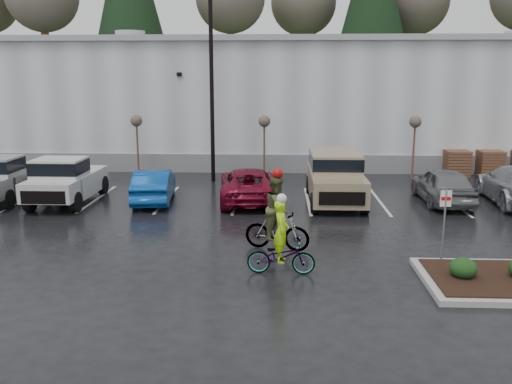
{
  "coord_description": "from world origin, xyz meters",
  "views": [
    {
      "loc": [
        -0.71,
        -14.27,
        5.28
      ],
      "look_at": [
        -1.51,
        3.74,
        1.3
      ],
      "focal_mm": 38.0,
      "sensor_mm": 36.0,
      "label": 1
    }
  ],
  "objects_px": {
    "sapling_west": "(136,124)",
    "fire_lane_sign": "(444,218)",
    "pallet_stack_a": "(456,163)",
    "sapling_east": "(415,125)",
    "car_red": "(249,185)",
    "car_grey": "(443,185)",
    "car_blue": "(154,185)",
    "cyclist_olive": "(277,221)",
    "pallet_stack_b": "(490,163)",
    "sapling_mid": "(264,125)",
    "pickup_white": "(69,178)",
    "cyclist_hivis": "(281,249)",
    "suv_tan": "(335,178)",
    "lamppost": "(211,64)",
    "pickup_silver": "(6,176)"
  },
  "relations": [
    {
      "from": "suv_tan",
      "to": "car_grey",
      "type": "height_order",
      "value": "suv_tan"
    },
    {
      "from": "car_blue",
      "to": "cyclist_hivis",
      "type": "distance_m",
      "value": 9.68
    },
    {
      "from": "sapling_east",
      "to": "car_blue",
      "type": "bearing_deg",
      "value": -155.68
    },
    {
      "from": "pickup_white",
      "to": "cyclist_olive",
      "type": "height_order",
      "value": "cyclist_olive"
    },
    {
      "from": "sapling_west",
      "to": "fire_lane_sign",
      "type": "height_order",
      "value": "sapling_west"
    },
    {
      "from": "car_red",
      "to": "cyclist_hivis",
      "type": "relative_size",
      "value": 2.29
    },
    {
      "from": "sapling_mid",
      "to": "sapling_east",
      "type": "relative_size",
      "value": 1.0
    },
    {
      "from": "pallet_stack_a",
      "to": "pickup_white",
      "type": "bearing_deg",
      "value": -160.12
    },
    {
      "from": "pallet_stack_a",
      "to": "car_red",
      "type": "relative_size",
      "value": 0.27
    },
    {
      "from": "sapling_east",
      "to": "pallet_stack_a",
      "type": "height_order",
      "value": "sapling_east"
    },
    {
      "from": "fire_lane_sign",
      "to": "cyclist_hivis",
      "type": "xyz_separation_m",
      "value": [
        -4.45,
        -0.71,
        -0.72
      ]
    },
    {
      "from": "fire_lane_sign",
      "to": "cyclist_olive",
      "type": "distance_m",
      "value": 4.78
    },
    {
      "from": "cyclist_hivis",
      "to": "fire_lane_sign",
      "type": "bearing_deg",
      "value": -78.43
    },
    {
      "from": "car_red",
      "to": "cyclist_hivis",
      "type": "bearing_deg",
      "value": 94.08
    },
    {
      "from": "cyclist_olive",
      "to": "suv_tan",
      "type": "bearing_deg",
      "value": -5.23
    },
    {
      "from": "car_red",
      "to": "suv_tan",
      "type": "relative_size",
      "value": 0.99
    },
    {
      "from": "fire_lane_sign",
      "to": "car_blue",
      "type": "xyz_separation_m",
      "value": [
        -9.73,
        7.41,
        -0.72
      ]
    },
    {
      "from": "lamppost",
      "to": "pallet_stack_b",
      "type": "xyz_separation_m",
      "value": [
        14.2,
        2.0,
        -5.01
      ]
    },
    {
      "from": "pickup_silver",
      "to": "car_grey",
      "type": "bearing_deg",
      "value": 0.26
    },
    {
      "from": "sapling_west",
      "to": "cyclist_olive",
      "type": "relative_size",
      "value": 1.27
    },
    {
      "from": "lamppost",
      "to": "car_grey",
      "type": "height_order",
      "value": "lamppost"
    },
    {
      "from": "sapling_mid",
      "to": "suv_tan",
      "type": "distance_m",
      "value": 6.32
    },
    {
      "from": "car_red",
      "to": "car_grey",
      "type": "distance_m",
      "value": 8.04
    },
    {
      "from": "pallet_stack_b",
      "to": "car_blue",
      "type": "xyz_separation_m",
      "value": [
        -16.13,
        -6.39,
        0.01
      ]
    },
    {
      "from": "sapling_east",
      "to": "pallet_stack_a",
      "type": "xyz_separation_m",
      "value": [
        2.5,
        1.0,
        -2.05
      ]
    },
    {
      "from": "pallet_stack_b",
      "to": "car_blue",
      "type": "distance_m",
      "value": 17.36
    },
    {
      "from": "sapling_mid",
      "to": "car_red",
      "type": "xyz_separation_m",
      "value": [
        -0.51,
        -5.1,
        -2.03
      ]
    },
    {
      "from": "sapling_east",
      "to": "pallet_stack_a",
      "type": "bearing_deg",
      "value": 21.8
    },
    {
      "from": "car_blue",
      "to": "car_grey",
      "type": "relative_size",
      "value": 0.94
    },
    {
      "from": "fire_lane_sign",
      "to": "car_grey",
      "type": "distance_m",
      "value": 8.03
    },
    {
      "from": "lamppost",
      "to": "sapling_west",
      "type": "bearing_deg",
      "value": 165.96
    },
    {
      "from": "suv_tan",
      "to": "cyclist_olive",
      "type": "distance_m",
      "value": 6.7
    },
    {
      "from": "fire_lane_sign",
      "to": "lamppost",
      "type": "bearing_deg",
      "value": 123.46
    },
    {
      "from": "pallet_stack_b",
      "to": "car_grey",
      "type": "distance_m",
      "value": 7.39
    },
    {
      "from": "sapling_west",
      "to": "car_grey",
      "type": "xyz_separation_m",
      "value": [
        14.04,
        -5.11,
        -1.98
      ]
    },
    {
      "from": "sapling_west",
      "to": "pickup_white",
      "type": "relative_size",
      "value": 0.62
    },
    {
      "from": "car_blue",
      "to": "cyclist_olive",
      "type": "distance_m",
      "value": 8.0
    },
    {
      "from": "car_red",
      "to": "cyclist_hivis",
      "type": "xyz_separation_m",
      "value": [
        1.36,
        -8.41,
        -0.01
      ]
    },
    {
      "from": "sapling_mid",
      "to": "pickup_silver",
      "type": "relative_size",
      "value": 0.62
    },
    {
      "from": "sapling_mid",
      "to": "lamppost",
      "type": "bearing_deg",
      "value": -158.2
    },
    {
      "from": "sapling_west",
      "to": "car_red",
      "type": "bearing_deg",
      "value": -40.41
    },
    {
      "from": "pallet_stack_b",
      "to": "cyclist_olive",
      "type": "distance_m",
      "value": 16.63
    },
    {
      "from": "car_grey",
      "to": "pickup_silver",
      "type": "bearing_deg",
      "value": 0.29
    },
    {
      "from": "car_red",
      "to": "sapling_mid",
      "type": "bearing_deg",
      "value": -100.75
    },
    {
      "from": "lamppost",
      "to": "sapling_mid",
      "type": "bearing_deg",
      "value": 21.8
    },
    {
      "from": "pallet_stack_a",
      "to": "pallet_stack_b",
      "type": "height_order",
      "value": "same"
    },
    {
      "from": "pickup_white",
      "to": "cyclist_hivis",
      "type": "distance_m",
      "value": 11.92
    },
    {
      "from": "sapling_west",
      "to": "pallet_stack_b",
      "type": "height_order",
      "value": "sapling_west"
    },
    {
      "from": "sapling_west",
      "to": "pallet_stack_a",
      "type": "distance_m",
      "value": 16.66
    },
    {
      "from": "pallet_stack_a",
      "to": "sapling_east",
      "type": "bearing_deg",
      "value": -158.2
    }
  ]
}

